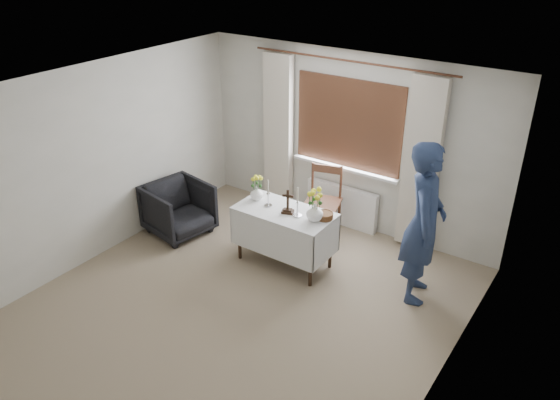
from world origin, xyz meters
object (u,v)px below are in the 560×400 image
Objects in this scene: altar_table at (284,237)px; armchair at (179,209)px; wooden_chair at (322,204)px; person at (424,223)px; flower_vase_right at (315,212)px; wooden_cross at (288,202)px; flower_vase_left at (257,193)px.

altar_table is 1.52× the size of armchair.
wooden_chair is 2.01m from armchair.
flower_vase_right is at bearing 86.93° from person.
armchair is 2.63× the size of wooden_cross.
altar_table is at bearing -73.13° from armchair.
flower_vase_left is (1.19, 0.25, 0.48)m from armchair.
altar_table is at bearing -109.11° from wooden_chair.
wooden_chair is at bearing 114.24° from flower_vase_right.
wooden_cross is 0.37m from flower_vase_right.
person reaches higher than altar_table.
person is at bearing 7.22° from flower_vase_left.
person reaches higher than armchair.
flower_vase_right is at bearing -74.24° from armchair.
armchair is 1.81m from wooden_cross.
flower_vase_right is (-1.22, -0.32, -0.09)m from person.
flower_vase_left is 0.83× the size of flower_vase_right.
wooden_chair is 1.74m from person.
wooden_cross is (-1.59, -0.35, -0.04)m from person.
wooden_chair reaches higher than flower_vase_right.
wooden_chair is 0.99m from flower_vase_right.
altar_table is at bearing -7.37° from flower_vase_left.
person is (3.31, 0.52, 0.59)m from armchair.
wooden_cross reaches higher than wooden_chair.
armchair is 4.57× the size of flower_vase_left.
wooden_chair reaches higher than flower_vase_left.
armchair is at bearing -164.33° from wooden_chair.
flower_vase_right is at bearing -81.57° from wooden_chair.
wooden_chair is (0.05, 0.85, 0.13)m from altar_table.
person is at bearing -70.80° from armchair.
person is 1.63m from wooden_cross.
altar_table is at bearing 142.04° from wooden_cross.
wooden_cross is 1.74× the size of flower_vase_left.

